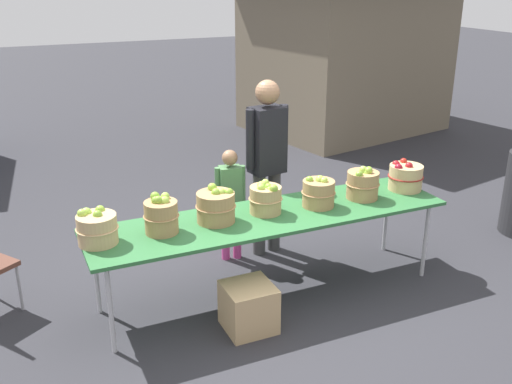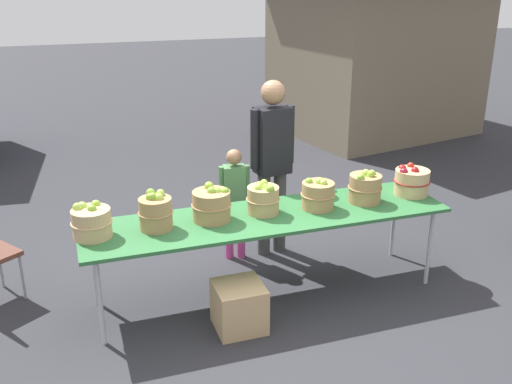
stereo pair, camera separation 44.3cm
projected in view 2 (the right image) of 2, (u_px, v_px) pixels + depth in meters
ground_plane at (267, 293)px, 5.19m from camera, size 40.00×40.00×0.00m
market_table at (268, 219)px, 4.93m from camera, size 3.10×0.76×0.75m
apple_basket_green_0 at (91, 222)px, 4.48m from camera, size 0.32×0.32×0.27m
apple_basket_green_1 at (156, 212)px, 4.62m from camera, size 0.28×0.28×0.31m
apple_basket_green_2 at (212, 205)px, 4.78m from camera, size 0.33×0.33×0.30m
apple_basket_green_3 at (263, 199)px, 4.92m from camera, size 0.29×0.29×0.28m
apple_basket_green_4 at (318, 195)px, 5.02m from camera, size 0.30×0.30×0.28m
apple_basket_green_5 at (365, 187)px, 5.16m from camera, size 0.30×0.30×0.30m
apple_basket_red_0 at (411, 181)px, 5.34m from camera, size 0.33×0.33×0.28m
vendor_adult at (272, 155)px, 5.60m from camera, size 0.46×0.27×1.74m
child_customer at (234, 195)px, 5.61m from camera, size 0.29×0.18×1.11m
food_kiosk at (377, 51)px, 10.02m from camera, size 4.00×3.53×2.74m
produce_crate at (239, 306)px, 4.63m from camera, size 0.38×0.38×0.38m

